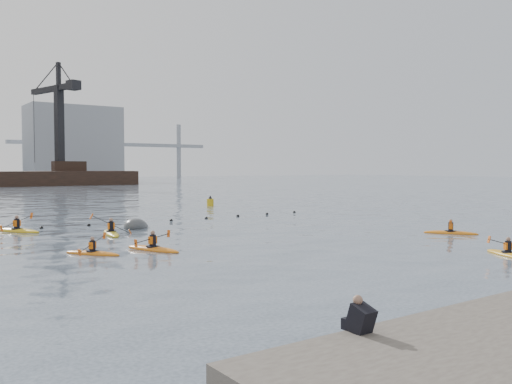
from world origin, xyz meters
TOP-DOWN VIEW (x-y plane):
  - ground at (0.00, 0.00)m, footprint 400.00×400.00m
  - float_line at (-0.50, 22.53)m, footprint 33.24×0.73m
  - kayaker_0 at (-5.73, 10.40)m, footprint 2.11×2.64m
  - kayaker_1 at (9.19, -0.54)m, footprint 1.88×2.93m
  - kayaker_2 at (-3.00, 9.99)m, footprint 2.15×3.35m
  - kayaker_3 at (-2.46, 16.97)m, footprint 2.40×3.51m
  - kayaker_4 at (14.00, 5.76)m, footprint 2.24×2.90m
  - kayaker_5 at (-6.66, 21.60)m, footprint 2.42×3.42m
  - mooring_buoy at (0.11, 19.42)m, footprint 2.83×2.95m
  - nav_buoy at (14.00, 33.72)m, footprint 0.68×0.68m

SIDE VIEW (x-z plane):
  - ground at x=0.00m, z-range 0.00..0.00m
  - mooring_buoy at x=0.11m, z-range -0.85..0.85m
  - float_line at x=-0.50m, z-range -0.09..0.15m
  - kayaker_0 at x=-5.73m, z-range -0.41..0.59m
  - kayaker_1 at x=9.19m, z-range -0.42..0.60m
  - kayaker_4 at x=14.00m, z-range -0.41..0.60m
  - kayaker_2 at x=-3.00m, z-range -0.43..0.63m
  - kayaker_3 at x=-2.46m, z-range -0.60..0.81m
  - kayaker_5 at x=-6.66m, z-range -0.50..0.71m
  - nav_buoy at x=14.00m, z-range -0.25..1.00m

